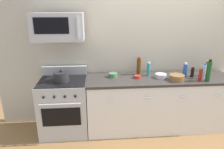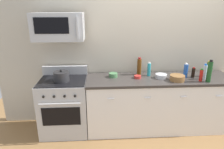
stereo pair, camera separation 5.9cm
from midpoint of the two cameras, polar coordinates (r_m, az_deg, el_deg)
name	(u,v)px [view 2 (the right image)]	position (r m, az deg, el deg)	size (l,w,h in m)	color
ground_plane	(157,127)	(3.80, 12.98, -14.18)	(6.63, 6.63, 0.00)	olive
back_wall	(156,47)	(3.67, 12.75, 7.51)	(5.52, 0.10, 2.70)	beige
counter_unit	(159,103)	(3.58, 13.52, -7.96)	(2.43, 0.66, 0.92)	white
range_oven	(65,105)	(3.48, -12.80, -8.54)	(0.76, 0.69, 1.07)	#B7BABF
microwave	(59,27)	(3.16, -14.37, 13.01)	(0.74, 0.44, 0.40)	#B7BABF
bottle_wine_amber	(139,67)	(3.47, 8.20, 2.24)	(0.07, 0.07, 0.30)	#59330F
bottle_olive_oil	(208,69)	(3.73, 26.02, 1.39)	(0.07, 0.07, 0.26)	#385114
bottle_dish_soap	(149,69)	(3.44, 10.91, 1.44)	(0.06, 0.06, 0.24)	teal
bottle_soy_sauce_dark	(193,73)	(3.58, 22.47, 0.51)	(0.05, 0.05, 0.17)	black
bottle_hot_sauce_red	(201,75)	(3.44, 24.39, -0.21)	(0.05, 0.05, 0.20)	#B21914
bottle_soda_blue	(186,71)	(3.53, 20.61, 1.03)	(0.07, 0.07, 0.24)	#1E4CA5
bottle_wine_green	(209,72)	(3.44, 26.33, 0.75)	(0.07, 0.07, 0.35)	#19471E
bottle_water_clear	(205,72)	(3.56, 25.21, 0.68)	(0.06, 0.06, 0.25)	silver
bowl_green_glaze	(113,75)	(3.34, 0.84, -0.12)	(0.15, 0.15, 0.07)	#477A4C
bowl_red_small	(138,77)	(3.32, 7.75, -0.65)	(0.11, 0.11, 0.04)	#B72D28
bowl_wooden_salad	(177,78)	(3.34, 18.48, -0.88)	(0.23, 0.23, 0.09)	brown
bowl_steel_prep	(161,76)	(3.39, 14.21, -0.40)	(0.19, 0.19, 0.07)	#B2B5BA
stockpot	(61,76)	(3.22, -13.62, -0.53)	(0.24, 0.24, 0.19)	#262628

